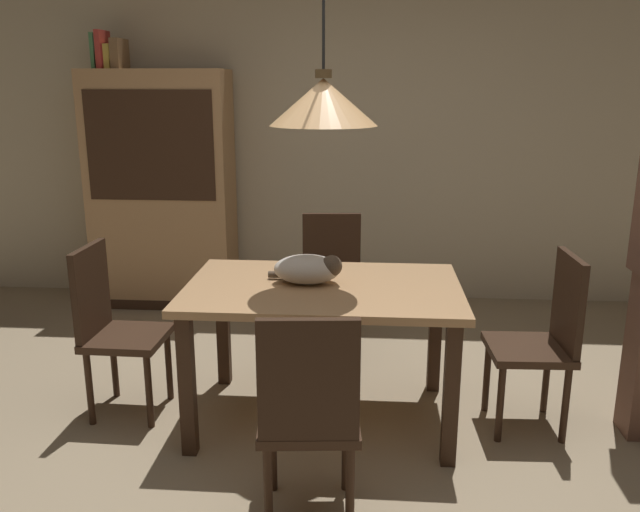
{
  "coord_description": "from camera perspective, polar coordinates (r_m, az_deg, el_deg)",
  "views": [
    {
      "loc": [
        0.28,
        -2.68,
        1.75
      ],
      "look_at": [
        0.02,
        0.68,
        0.85
      ],
      "focal_mm": 36.58,
      "sensor_mm": 36.0,
      "label": 1
    }
  ],
  "objects": [
    {
      "name": "ground",
      "position": [
        3.21,
        -1.38,
        -18.08
      ],
      "size": [
        10.0,
        10.0,
        0.0
      ],
      "primitive_type": "plane",
      "color": "#998466"
    },
    {
      "name": "back_wall",
      "position": [
        5.35,
        1.41,
        11.7
      ],
      "size": [
        6.4,
        0.1,
        2.9
      ],
      "primitive_type": "cube",
      "color": "beige",
      "rests_on": "ground"
    },
    {
      "name": "dining_table",
      "position": [
        3.36,
        0.28,
        -4.21
      ],
      "size": [
        1.4,
        0.9,
        0.75
      ],
      "color": "tan",
      "rests_on": "ground"
    },
    {
      "name": "chair_left_side",
      "position": [
        3.66,
        -17.73,
        -5.59
      ],
      "size": [
        0.41,
        0.41,
        0.93
      ],
      "color": "#382316",
      "rests_on": "ground"
    },
    {
      "name": "chair_far_back",
      "position": [
        4.23,
        1.04,
        -2.08
      ],
      "size": [
        0.43,
        0.43,
        0.93
      ],
      "color": "#382316",
      "rests_on": "ground"
    },
    {
      "name": "chair_right_side",
      "position": [
        3.52,
        19.06,
        -6.54
      ],
      "size": [
        0.41,
        0.41,
        0.93
      ],
      "color": "#382316",
      "rests_on": "ground"
    },
    {
      "name": "chair_near_front",
      "position": [
        2.61,
        -0.99,
        -13.39
      ],
      "size": [
        0.43,
        0.43,
        0.93
      ],
      "color": "#382316",
      "rests_on": "ground"
    },
    {
      "name": "cat_sleeping",
      "position": [
        3.33,
        -0.97,
        -1.14
      ],
      "size": [
        0.39,
        0.23,
        0.16
      ],
      "color": "beige",
      "rests_on": "dining_table"
    },
    {
      "name": "pendant_lamp",
      "position": [
        3.17,
        0.3,
        13.37
      ],
      "size": [
        0.52,
        0.52,
        1.3
      ],
      "color": "#E0A86B"
    },
    {
      "name": "hutch_bookcase",
      "position": [
        5.33,
        -13.63,
        5.21
      ],
      "size": [
        1.12,
        0.45,
        1.85
      ],
      "color": "tan",
      "rests_on": "ground"
    },
    {
      "name": "book_green_slim",
      "position": [
        5.42,
        -18.94,
        16.59
      ],
      "size": [
        0.03,
        0.2,
        0.26
      ],
      "primitive_type": "cube",
      "color": "#427A4C",
      "rests_on": "hutch_bookcase"
    },
    {
      "name": "book_red_tall",
      "position": [
        5.4,
        -18.45,
        16.74
      ],
      "size": [
        0.04,
        0.22,
        0.28
      ],
      "primitive_type": "cube",
      "color": "#B73833",
      "rests_on": "hutch_bookcase"
    },
    {
      "name": "book_yellow_short",
      "position": [
        5.38,
        -17.82,
        16.27
      ],
      "size": [
        0.04,
        0.2,
        0.18
      ],
      "primitive_type": "cube",
      "color": "gold",
      "rests_on": "hutch_bookcase"
    },
    {
      "name": "book_brown_thick",
      "position": [
        5.35,
        -17.12,
        16.54
      ],
      "size": [
        0.06,
        0.24,
        0.22
      ],
      "primitive_type": "cube",
      "color": "brown",
      "rests_on": "hutch_bookcase"
    }
  ]
}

